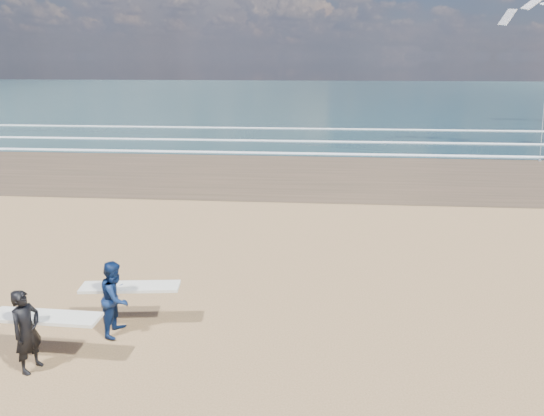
{
  "coord_description": "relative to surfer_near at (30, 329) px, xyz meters",
  "views": [
    {
      "loc": [
        3.98,
        -7.64,
        5.92
      ],
      "look_at": [
        2.87,
        6.0,
        1.64
      ],
      "focal_mm": 32.0,
      "sensor_mm": 36.0,
      "label": 1
    }
  ],
  "objects": [
    {
      "name": "foam_breakers",
      "position": [
        21.38,
        27.89,
        -0.83
      ],
      "size": [
        220.0,
        11.7,
        0.05
      ],
      "color": "white",
      "rests_on": "ground"
    },
    {
      "name": "surfer_near",
      "position": [
        0.0,
        0.0,
        0.0
      ],
      "size": [
        2.21,
        1.0,
        1.72
      ],
      "color": "black",
      "rests_on": "ground"
    },
    {
      "name": "surfer_far",
      "position": [
        1.18,
        1.44,
        -0.01
      ],
      "size": [
        2.24,
        1.17,
        1.71
      ],
      "color": "#0D214D",
      "rests_on": "ground"
    },
    {
      "name": "ocean",
      "position": [
        21.38,
        71.79,
        -0.87
      ],
      "size": [
        220.0,
        100.0,
        0.02
      ],
      "primitive_type": "cube",
      "color": "#193338",
      "rests_on": "ground"
    }
  ]
}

